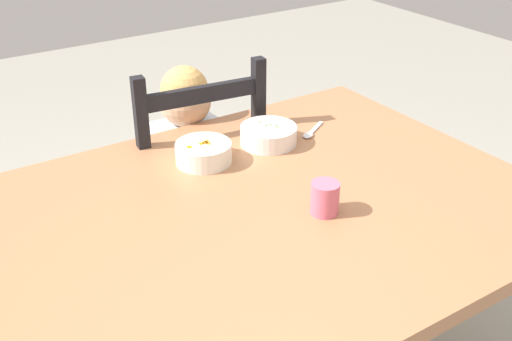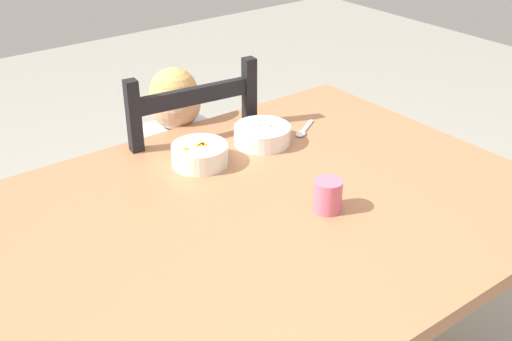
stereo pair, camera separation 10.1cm
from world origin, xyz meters
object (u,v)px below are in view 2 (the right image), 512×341
(child_figure, at_px, (182,162))
(bowl_of_peas, at_px, (262,134))
(drinking_cup, at_px, (328,196))
(spoon, at_px, (303,131))
(bowl_of_carrots, at_px, (200,154))
(dining_chair, at_px, (183,204))
(dining_table, at_px, (256,240))

(child_figure, xyz_separation_m, bowl_of_peas, (0.11, -0.29, 0.18))
(bowl_of_peas, height_order, drinking_cup, drinking_cup)
(child_figure, height_order, spoon, child_figure)
(child_figure, bearing_deg, bowl_of_carrots, -110.61)
(dining_chair, bearing_deg, bowl_of_carrots, -109.33)
(spoon, bearing_deg, bowl_of_carrots, 177.21)
(bowl_of_peas, relative_size, spoon, 1.32)
(bowl_of_peas, relative_size, bowl_of_carrots, 1.07)
(bowl_of_carrots, bearing_deg, dining_table, -94.10)
(dining_table, relative_size, dining_chair, 1.49)
(child_figure, xyz_separation_m, spoon, (0.25, -0.31, 0.16))
(dining_table, distance_m, child_figure, 0.60)
(bowl_of_peas, bearing_deg, dining_table, -130.13)
(child_figure, distance_m, drinking_cup, 0.71)
(child_figure, bearing_deg, dining_chair, 161.49)
(drinking_cup, bearing_deg, bowl_of_peas, 75.31)
(dining_table, bearing_deg, drinking_cup, -38.49)
(dining_chair, distance_m, child_figure, 0.16)
(dining_chair, relative_size, drinking_cup, 12.09)
(dining_table, height_order, dining_chair, dining_chair)
(child_figure, bearing_deg, drinking_cup, -89.45)
(spoon, bearing_deg, dining_chair, 129.88)
(dining_chair, distance_m, bowl_of_peas, 0.47)
(dining_table, bearing_deg, bowl_of_carrots, 85.90)
(dining_chair, bearing_deg, spoon, -50.12)
(bowl_of_carrots, bearing_deg, child_figure, 69.39)
(dining_table, xyz_separation_m, dining_chair, (0.12, 0.58, -0.22))
(child_figure, xyz_separation_m, drinking_cup, (0.01, -0.69, 0.19))
(bowl_of_peas, distance_m, spoon, 0.15)
(dining_table, xyz_separation_m, child_figure, (0.13, 0.58, -0.06))
(bowl_of_peas, distance_m, bowl_of_carrots, 0.22)
(dining_table, xyz_separation_m, bowl_of_peas, (0.24, 0.29, 0.12))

